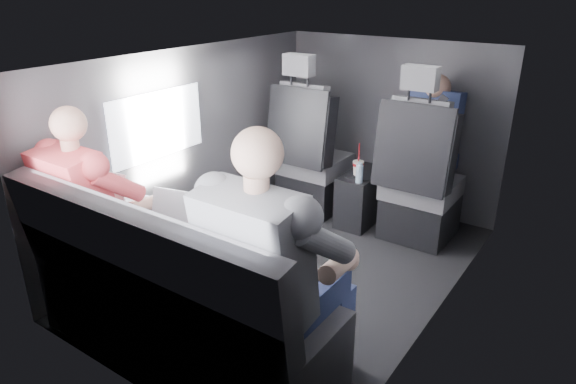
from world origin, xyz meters
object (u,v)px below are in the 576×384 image
Objects in this scene: water_bottle at (359,173)px; passenger_rear_right at (276,271)px; center_console at (362,197)px; rear_bench at (176,309)px; front_seat_right at (419,187)px; soda_cup at (358,168)px; laptop_white at (118,198)px; laptop_black at (292,260)px; passenger_front_right at (432,131)px; passenger_rear_left at (101,211)px; laptop_silver at (201,225)px; front_seat_left at (311,163)px.

water_bottle is 1.73m from passenger_rear_right.
rear_bench is (-0.00, -1.94, 0.11)m from center_console.
front_seat_right is 5.00× the size of soda_cup.
laptop_white reaches higher than water_bottle.
laptop_white is 0.91× the size of laptop_black.
water_bottle is 1.68m from laptop_white.
laptop_white is at bearing -119.52° from passenger_front_right.
passenger_rear_left is at bearing 179.94° from passenger_rear_right.
laptop_silver is 1.96m from passenger_front_right.
passenger_front_right is (-0.11, 2.07, 0.09)m from passenger_rear_right.
laptop_white is at bearing 109.37° from passenger_rear_left.
front_seat_right is 1.96m from rear_bench.
passenger_front_right is at bearing 16.58° from front_seat_left.
front_seat_left is at bearing 82.52° from laptop_white.
laptop_white is 0.84× the size of laptop_silver.
front_seat_left is 3.37× the size of laptop_black.
soda_cup is (0.44, -0.04, 0.06)m from front_seat_left.
front_seat_left reaches higher than water_bottle.
passenger_front_right is (-0.09, 1.92, 0.11)m from laptop_black.
center_console is at bearing 174.93° from front_seat_right.
laptop_black is at bearing -87.37° from passenger_front_right.
laptop_white is (-1.12, -1.66, 0.23)m from front_seat_right.
passenger_rear_right is at bearing -0.06° from passenger_rear_left.
front_seat_right reaches higher than center_console.
passenger_rear_right is at bearing -87.05° from passenger_front_right.
front_seat_right is at bearing 20.92° from water_bottle.
laptop_silver is at bearing -91.83° from center_console.
laptop_black is at bearing 25.12° from rear_bench.
passenger_rear_left is at bearing -108.41° from center_console.
soda_cup is 0.13m from water_bottle.
water_bottle is at bearing 88.10° from rear_bench.
laptop_silver is (0.61, 0.01, 0.00)m from laptop_white.
passenger_front_right is at bearing 27.64° from center_console.
passenger_front_right is (1.08, 1.91, 0.11)m from laptop_white.
passenger_rear_right is (0.97, -1.81, 0.25)m from front_seat_left.
front_seat_left is 0.99× the size of passenger_rear_right.
water_bottle is at bearing -73.01° from center_console.
passenger_rear_left reaches higher than laptop_silver.
passenger_rear_right reaches higher than soda_cup.
front_seat_left is 3.72× the size of laptop_white.
passenger_rear_left is (-0.61, 0.10, 0.31)m from rear_bench.
water_bottle is at bearing 85.73° from laptop_silver.
passenger_rear_left is 1.69× the size of passenger_front_right.
laptop_silver is 0.57× the size of passenger_front_right.
laptop_white and laptop_black have the same top height.
center_console is 1.90× the size of soda_cup.
passenger_rear_left is at bearing -116.54° from passenger_front_right.
rear_bench is 6.33× the size of soda_cup.
laptop_black is 1.93m from passenger_front_right.
front_seat_right reaches higher than laptop_black.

